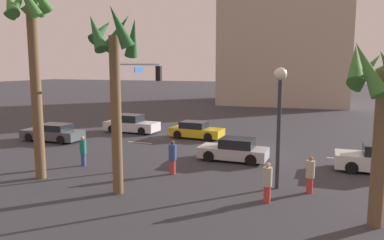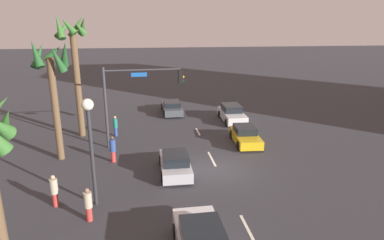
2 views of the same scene
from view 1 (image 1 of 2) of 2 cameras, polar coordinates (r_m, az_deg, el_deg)
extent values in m
plane|color=#333338|center=(24.63, 7.57, -4.68)|extent=(220.00, 220.00, 0.00)
cube|color=silver|center=(24.05, 22.38, -5.53)|extent=(2.13, 0.14, 0.01)
cube|color=silver|center=(25.04, 3.89, -4.40)|extent=(2.46, 0.14, 0.01)
cube|color=silver|center=(27.26, -7.96, -3.43)|extent=(1.90, 0.14, 0.01)
cube|color=#474C51|center=(29.45, -20.50, -2.06)|extent=(4.57, 1.89, 0.65)
cube|color=black|center=(29.19, -20.15, -1.02)|extent=(2.21, 1.61, 0.46)
cylinder|color=black|center=(29.78, -23.60, -2.44)|extent=(0.65, 0.24, 0.64)
cylinder|color=black|center=(31.01, -21.51, -1.93)|extent=(0.65, 0.24, 0.64)
cylinder|color=black|center=(27.97, -19.36, -2.87)|extent=(0.65, 0.24, 0.64)
cylinder|color=black|center=(29.27, -17.32, -2.30)|extent=(0.65, 0.24, 0.64)
cube|color=silver|center=(21.79, 26.59, -5.75)|extent=(4.31, 1.84, 0.74)
cylinder|color=black|center=(20.89, 23.18, -6.70)|extent=(0.64, 0.23, 0.64)
cylinder|color=black|center=(22.53, 22.94, -5.64)|extent=(0.64, 0.23, 0.64)
cube|color=gold|center=(28.62, 0.73, -1.85)|extent=(4.10, 1.89, 0.63)
cube|color=black|center=(28.62, 0.29, -0.71)|extent=(2.00, 1.58, 0.49)
cylinder|color=black|center=(28.92, 3.62, -2.07)|extent=(0.65, 0.25, 0.64)
cylinder|color=black|center=(27.47, 2.49, -2.60)|extent=(0.65, 0.25, 0.64)
cylinder|color=black|center=(29.85, -0.88, -1.73)|extent=(0.65, 0.25, 0.64)
cylinder|color=black|center=(28.45, -2.20, -2.23)|extent=(0.65, 0.25, 0.64)
cube|color=silver|center=(31.60, -9.17, -0.91)|extent=(4.52, 1.83, 0.73)
cube|color=black|center=(31.64, -9.62, 0.30)|extent=(2.17, 1.59, 0.59)
cylinder|color=black|center=(31.70, -6.21, -1.20)|extent=(0.64, 0.22, 0.64)
cylinder|color=black|center=(30.23, -7.68, -1.68)|extent=(0.64, 0.22, 0.64)
cylinder|color=black|center=(33.06, -10.52, -0.90)|extent=(0.64, 0.22, 0.64)
cylinder|color=black|center=(31.65, -12.12, -1.35)|extent=(0.64, 0.22, 0.64)
cube|color=#B7B7BC|center=(22.03, 6.29, -4.94)|extent=(3.96, 1.73, 0.62)
cube|color=black|center=(21.85, 6.91, -3.50)|extent=(1.91, 1.51, 0.55)
cylinder|color=black|center=(21.65, 2.58, -5.54)|extent=(0.64, 0.22, 0.64)
cylinder|color=black|center=(23.14, 3.84, -4.65)|extent=(0.64, 0.22, 0.64)
cylinder|color=black|center=(21.03, 8.97, -6.04)|extent=(0.64, 0.22, 0.64)
cylinder|color=black|center=(22.56, 9.83, -5.09)|extent=(0.64, 0.22, 0.64)
cylinder|color=#38383D|center=(19.44, -10.99, 0.54)|extent=(0.20, 0.20, 5.83)
cylinder|color=#38383D|center=(21.68, -7.82, 8.45)|extent=(0.45, 5.36, 0.12)
cube|color=black|center=(24.14, -5.10, 7.08)|extent=(0.34, 0.34, 0.95)
sphere|color=#360503|center=(24.30, -4.95, 7.79)|extent=(0.20, 0.20, 0.20)
sphere|color=orange|center=(24.31, -4.94, 7.08)|extent=(0.20, 0.20, 0.20)
sphere|color=black|center=(24.31, -4.93, 6.37)|extent=(0.20, 0.20, 0.20)
cube|color=#1959B2|center=(21.43, -8.11, 7.59)|extent=(0.11, 1.10, 0.28)
cylinder|color=#2D2D33|center=(16.96, 13.06, -2.30)|extent=(0.18, 0.18, 4.85)
sphere|color=#F2EACC|center=(16.69, 13.36, 6.87)|extent=(0.56, 0.56, 0.56)
cylinder|color=#2D478C|center=(21.62, -16.23, -5.80)|extent=(0.37, 0.37, 0.70)
cylinder|color=#1E7266|center=(21.46, -16.31, -3.92)|extent=(0.49, 0.49, 0.76)
sphere|color=tan|center=(21.36, -16.36, -2.65)|extent=(0.21, 0.21, 0.21)
cylinder|color=#BF3833|center=(17.22, 17.49, -9.45)|extent=(0.39, 0.39, 0.68)
cylinder|color=#B2A58C|center=(17.02, 17.59, -7.16)|extent=(0.52, 0.52, 0.75)
sphere|color=#8C664C|center=(16.91, 17.66, -5.61)|extent=(0.20, 0.20, 0.20)
cylinder|color=#BF3833|center=(15.62, 11.37, -11.03)|extent=(0.36, 0.36, 0.70)
cylinder|color=#B2A58C|center=(15.40, 11.45, -8.46)|extent=(0.48, 0.48, 0.76)
sphere|color=tan|center=(15.27, 11.50, -6.72)|extent=(0.21, 0.21, 0.21)
cylinder|color=#BF3833|center=(19.20, -2.98, -7.17)|extent=(0.34, 0.34, 0.74)
cylinder|color=#2D478C|center=(19.01, -3.00, -4.94)|extent=(0.45, 0.45, 0.80)
sphere|color=brown|center=(18.90, -3.01, -3.43)|extent=(0.22, 0.22, 0.22)
cylinder|color=brown|center=(14.01, 26.71, -4.14)|extent=(0.48, 0.48, 5.33)
cone|color=#38702D|center=(13.67, 23.68, 7.94)|extent=(0.57, 1.71, 1.65)
cone|color=#38702D|center=(12.95, 25.22, 7.18)|extent=(1.48, 1.33, 1.91)
cone|color=#38702D|center=(14.28, 25.14, 6.88)|extent=(1.50, 1.39, 1.49)
cylinder|color=brown|center=(19.33, -22.66, 3.65)|extent=(0.49, 0.49, 8.27)
cone|color=#38702D|center=(20.26, -24.92, 16.06)|extent=(0.83, 1.58, 1.79)
cone|color=#38702D|center=(19.34, -26.01, 15.94)|extent=(1.69, 1.41, 1.61)
cone|color=#38702D|center=(19.76, -21.71, 16.12)|extent=(1.40, 1.00, 1.21)
cone|color=#38702D|center=(20.26, -22.64, 16.38)|extent=(1.59, 1.13, 1.49)
cylinder|color=brown|center=(16.04, -11.50, 0.51)|extent=(0.44, 0.44, 6.70)
cone|color=#235628|center=(16.42, -13.55, 13.11)|extent=(0.80, 1.42, 1.27)
cone|color=#235628|center=(15.56, -14.46, 12.86)|extent=(1.44, 1.09, 1.67)
cone|color=#235628|center=(15.17, -11.08, 13.86)|extent=(1.23, 1.25, 1.77)
cone|color=#235628|center=(16.18, -9.02, 12.28)|extent=(1.23, 1.20, 1.70)
cone|color=#235628|center=(16.86, -11.34, 12.86)|extent=(1.58, 1.09, 1.81)
cube|color=#B2A38E|center=(59.21, 14.21, 13.92)|extent=(18.27, 16.69, 23.30)
camera|label=2|loc=(23.45, 56.11, 12.56)|focal=30.93mm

